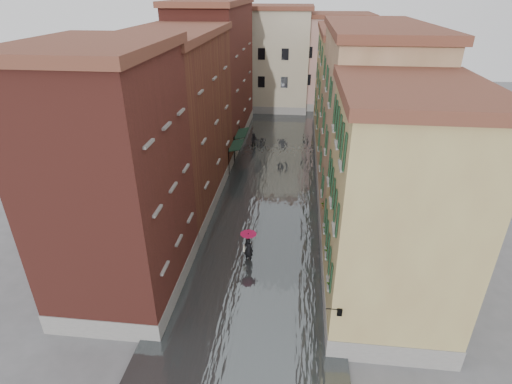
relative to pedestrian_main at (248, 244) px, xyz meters
The scene contains 16 objects.
ground 1.75m from the pedestrian_main, 61.95° to the right, with size 120.00×120.00×0.00m, color #5B5C5E.
floodwater 12.02m from the pedestrian_main, 87.32° to the left, with size 10.00×60.00×0.20m, color #42484A.
building_left_near 8.83m from the pedestrian_main, 154.65° to the right, with size 6.00×8.00×13.00m, color maroon.
building_left_mid 11.37m from the pedestrian_main, 129.01° to the left, with size 6.00×14.00×12.50m, color brown.
building_left_far 24.51m from the pedestrian_main, 105.68° to the left, with size 6.00×16.00×14.00m, color maroon.
building_right_near 9.30m from the pedestrian_main, 21.98° to the right, with size 6.00×8.00×11.50m, color #9C8250.
building_right_mid 12.15m from the pedestrian_main, 46.44° to the left, with size 6.00×14.00×13.00m, color tan.
building_right_far 24.57m from the pedestrian_main, 71.77° to the left, with size 6.00×16.00×11.50m, color #9C8250.
building_end_cream 37.40m from the pedestrian_main, 93.78° to the left, with size 12.00×9.00×13.00m, color #B6AD91.
building_end_pink 39.78m from the pedestrian_main, 80.44° to the left, with size 10.00×9.00×12.00m, color tan.
awning_near 14.28m from the pedestrian_main, 101.87° to the left, with size 1.09×3.01×2.80m.
awning_far 17.61m from the pedestrian_main, 99.58° to the left, with size 1.09×3.20×2.80m.
wall_lantern 8.75m from the pedestrian_main, 55.25° to the right, with size 0.71×0.22×0.35m.
window_planters 5.49m from the pedestrian_main, 21.20° to the right, with size 0.59×8.51×0.84m.
pedestrian_main is the anchor object (origin of this frame).
pedestrian_far 20.10m from the pedestrian_main, 95.60° to the left, with size 0.80×0.62×1.65m, color black.
Camera 1 is at (2.19, -19.34, 15.52)m, focal length 28.00 mm.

